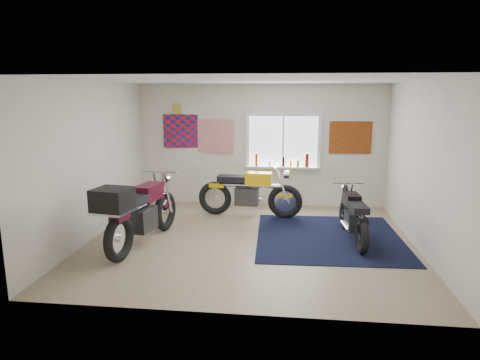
# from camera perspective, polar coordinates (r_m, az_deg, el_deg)

# --- Properties ---
(ground) EXTENTS (5.50, 5.50, 0.00)m
(ground) POSITION_cam_1_polar(r_m,az_deg,el_deg) (7.45, 1.36, -8.09)
(ground) COLOR #9E896B
(ground) RESTS_ON ground
(room_shell) EXTENTS (5.50, 5.50, 5.50)m
(room_shell) POSITION_cam_1_polar(r_m,az_deg,el_deg) (7.07, 1.42, 4.53)
(room_shell) COLOR white
(room_shell) RESTS_ON ground
(navy_rug) EXTENTS (2.59, 2.68, 0.01)m
(navy_rug) POSITION_cam_1_polar(r_m,az_deg,el_deg) (7.76, 11.74, -7.47)
(navy_rug) COLOR black
(navy_rug) RESTS_ON ground
(window_assembly) EXTENTS (1.66, 0.17, 1.26)m
(window_assembly) POSITION_cam_1_polar(r_m,az_deg,el_deg) (9.52, 5.76, 4.67)
(window_assembly) COLOR white
(window_assembly) RESTS_ON room_shell
(oil_bottles) EXTENTS (1.19, 0.09, 0.30)m
(oil_bottles) POSITION_cam_1_polar(r_m,az_deg,el_deg) (9.50, 6.37, 2.53)
(oil_bottles) COLOR #8A4F14
(oil_bottles) RESTS_ON window_assembly
(flag_display) EXTENTS (1.60, 0.10, 1.17)m
(flag_display) POSITION_cam_1_polar(r_m,az_deg,el_deg) (9.80, -8.51, 9.38)
(flag_display) COLOR red
(flag_display) RESTS_ON room_shell
(triumph_poster) EXTENTS (0.90, 0.03, 0.70)m
(triumph_poster) POSITION_cam_1_polar(r_m,az_deg,el_deg) (9.61, 14.50, 5.50)
(triumph_poster) COLOR #A54C14
(triumph_poster) RESTS_ON room_shell
(yellow_triumph) EXTENTS (2.17, 0.65, 1.09)m
(yellow_triumph) POSITION_cam_1_polar(r_m,az_deg,el_deg) (8.76, 1.22, -1.79)
(yellow_triumph) COLOR black
(yellow_triumph) RESTS_ON ground
(black_chrome_bike) EXTENTS (0.56, 1.82, 0.94)m
(black_chrome_bike) POSITION_cam_1_polar(r_m,az_deg,el_deg) (7.60, 14.84, -4.85)
(black_chrome_bike) COLOR black
(black_chrome_bike) RESTS_ON navy_rug
(maroon_tourer) EXTENTS (0.88, 2.30, 1.17)m
(maroon_tourer) POSITION_cam_1_polar(r_m,az_deg,el_deg) (7.15, -13.44, -4.17)
(maroon_tourer) COLOR black
(maroon_tourer) RESTS_ON ground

